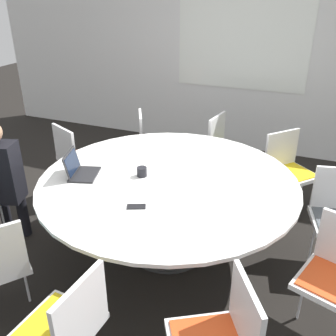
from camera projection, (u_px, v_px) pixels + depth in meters
name	position (u px, v px, depth m)	size (l,w,h in m)	color
ground_plane	(168.00, 248.00, 3.52)	(16.00, 16.00, 0.00)	black
wall_back	(241.00, 55.00, 5.16)	(8.00, 0.07, 2.70)	silver
conference_table	(168.00, 189.00, 3.25)	(2.21, 2.21, 0.74)	#333333
chair_2	(66.00, 324.00, 2.10)	(0.45, 0.47, 0.86)	white
chair_6	(288.00, 166.00, 3.93)	(0.61, 0.61, 0.86)	white
chair_7	(226.00, 145.00, 4.44)	(0.48, 0.50, 0.86)	white
chair_8	(151.00, 140.00, 4.59)	(0.58, 0.58, 0.86)	white
chair_9	(76.00, 154.00, 4.21)	(0.58, 0.57, 0.86)	white
person_0	(0.00, 174.00, 3.34)	(0.41, 0.33, 1.21)	black
laptop	(79.00, 169.00, 3.23)	(0.32, 0.36, 0.21)	#232326
coffee_cup	(142.00, 172.00, 3.22)	(0.09, 0.09, 0.08)	black
cell_phone	(136.00, 207.00, 2.79)	(0.16, 0.12, 0.01)	black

